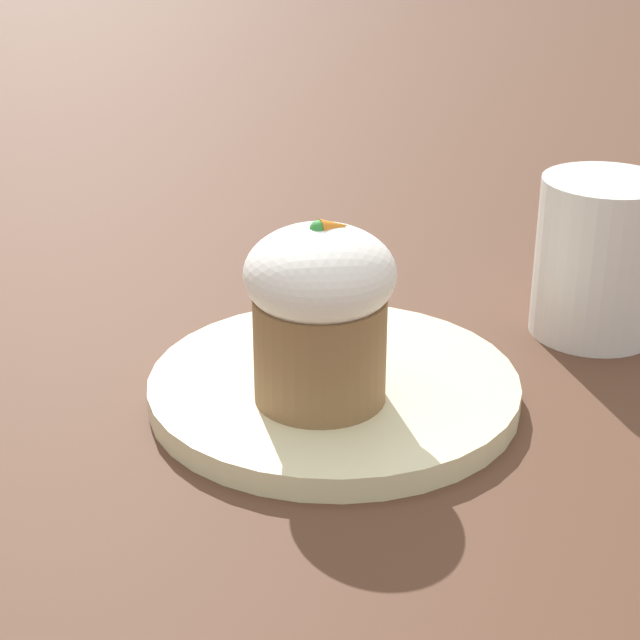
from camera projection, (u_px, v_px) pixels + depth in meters
ground_plane at (334, 399)px, 0.62m from camera, size 4.00×4.00×0.00m
dessert_plate at (334, 388)px, 0.62m from camera, size 0.21×0.21×0.01m
carrot_cake at (320, 310)px, 0.57m from camera, size 0.08×0.08×0.10m
spoon at (338, 366)px, 0.62m from camera, size 0.09×0.10×0.01m
coffee_cup at (601, 257)px, 0.68m from camera, size 0.11×0.08×0.10m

